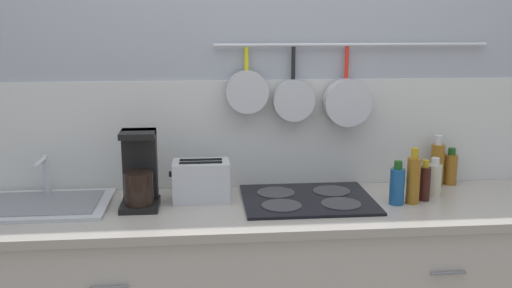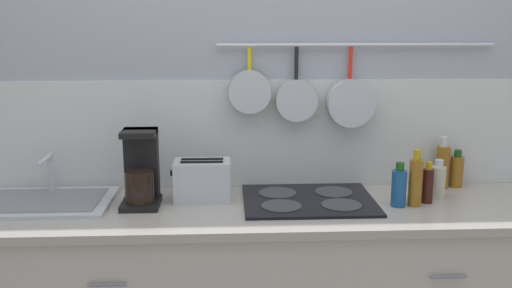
{
  "view_description": "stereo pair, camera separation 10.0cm",
  "coord_description": "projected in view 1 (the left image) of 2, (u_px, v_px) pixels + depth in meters",
  "views": [
    {
      "loc": [
        -0.29,
        -2.25,
        1.68
      ],
      "look_at": [
        -0.08,
        0.0,
        1.19
      ],
      "focal_mm": 40.0,
      "sensor_mm": 36.0,
      "label": 1
    },
    {
      "loc": [
        -0.19,
        -2.25,
        1.68
      ],
      "look_at": [
        -0.08,
        0.0,
        1.19
      ],
      "focal_mm": 40.0,
      "sensor_mm": 36.0,
      "label": 2
    }
  ],
  "objects": [
    {
      "name": "bottle_olive_oil",
      "position": [
        425.0,
        183.0,
        2.44
      ],
      "size": [
        0.05,
        0.05,
        0.18
      ],
      "color": "#33140F",
      "rests_on": "countertop"
    },
    {
      "name": "bottle_sesame_oil",
      "position": [
        413.0,
        179.0,
        2.39
      ],
      "size": [
        0.06,
        0.06,
        0.24
      ],
      "color": "#8C5919",
      "rests_on": "countertop"
    },
    {
      "name": "bottle_hot_sauce",
      "position": [
        437.0,
        163.0,
        2.65
      ],
      "size": [
        0.06,
        0.06,
        0.24
      ],
      "color": "#8C5919",
      "rests_on": "countertop"
    },
    {
      "name": "toaster",
      "position": [
        201.0,
        181.0,
        2.43
      ],
      "size": [
        0.26,
        0.15,
        0.18
      ],
      "color": "#B7BABF",
      "rests_on": "countertop"
    },
    {
      "name": "coffee_maker",
      "position": [
        140.0,
        175.0,
        2.35
      ],
      "size": [
        0.16,
        0.19,
        0.32
      ],
      "color": "black",
      "rests_on": "countertop"
    },
    {
      "name": "countertop",
      "position": [
        274.0,
        210.0,
        2.38
      ],
      "size": [
        2.61,
        0.6,
        0.03
      ],
      "color": "#A59E93",
      "rests_on": "cabinet_base"
    },
    {
      "name": "cooktop",
      "position": [
        308.0,
        199.0,
        2.44
      ],
      "size": [
        0.56,
        0.45,
        0.01
      ],
      "color": "black",
      "rests_on": "countertop"
    },
    {
      "name": "bottle_dish_soap",
      "position": [
        397.0,
        185.0,
        2.38
      ],
      "size": [
        0.06,
        0.06,
        0.19
      ],
      "color": "navy",
      "rests_on": "countertop"
    },
    {
      "name": "sink_basin",
      "position": [
        39.0,
        203.0,
        2.37
      ],
      "size": [
        0.58,
        0.4,
        0.18
      ],
      "color": "#B7BABF",
      "rests_on": "countertop"
    },
    {
      "name": "bottle_cooking_wine",
      "position": [
        451.0,
        168.0,
        2.68
      ],
      "size": [
        0.06,
        0.06,
        0.17
      ],
      "color": "#8C5919",
      "rests_on": "countertop"
    },
    {
      "name": "bottle_vinegar",
      "position": [
        434.0,
        179.0,
        2.5
      ],
      "size": [
        0.06,
        0.06,
        0.17
      ],
      "color": "#BFB799",
      "rests_on": "countertop"
    },
    {
      "name": "wall_back",
      "position": [
        266.0,
        109.0,
        2.63
      ],
      "size": [
        7.2,
        0.16,
        2.6
      ],
      "color": "#999EA8",
      "rests_on": "ground_plane"
    }
  ]
}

